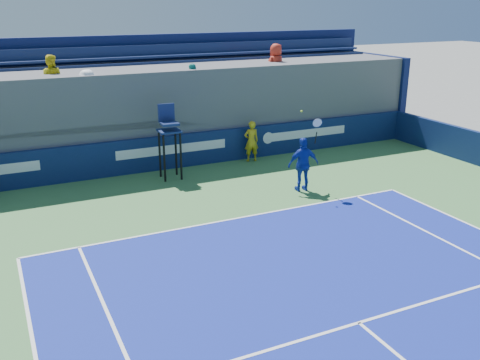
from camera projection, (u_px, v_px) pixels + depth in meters
name	position (u px, v px, depth m)	size (l,w,h in m)	color
ball_person	(251.00, 141.00, 19.58)	(0.55, 0.36, 1.51)	gold
back_hoarding	(172.00, 152.00, 18.81)	(20.40, 0.21, 1.20)	#0D1C49
umpire_chair	(169.00, 134.00, 17.45)	(0.73, 0.73, 2.48)	black
tennis_player	(303.00, 164.00, 16.46)	(1.05, 0.58, 2.57)	#132BA0
stadium_seating	(152.00, 107.00, 20.15)	(21.00, 4.05, 4.40)	#525257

